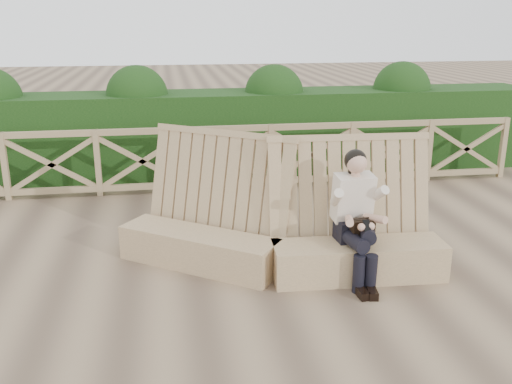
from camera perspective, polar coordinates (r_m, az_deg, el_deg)
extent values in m
plane|color=brown|center=(6.51, 0.89, -8.61)|extent=(60.00, 60.00, 0.00)
cube|color=#907552|center=(6.79, -5.69, -5.66)|extent=(1.86, 1.54, 0.41)
cube|color=#907552|center=(6.80, -4.62, -0.41)|extent=(1.82, 1.49, 1.53)
cube|color=#907552|center=(6.56, 10.19, -6.70)|extent=(1.95, 0.59, 0.41)
cube|color=#907552|center=(6.59, 9.79, -1.19)|extent=(1.95, 0.53, 1.53)
cube|color=black|center=(6.52, 9.69, -3.74)|extent=(0.40, 0.30, 0.24)
cube|color=beige|center=(6.44, 9.67, -0.54)|extent=(0.45, 0.34, 0.56)
sphere|color=tan|center=(6.29, 10.04, 2.86)|extent=(0.24, 0.24, 0.23)
sphere|color=black|center=(6.31, 9.92, 3.13)|extent=(0.26, 0.26, 0.25)
cylinder|color=black|center=(6.30, 9.63, -4.71)|extent=(0.19, 0.50, 0.16)
cylinder|color=black|center=(6.35, 11.03, -3.86)|extent=(0.19, 0.51, 0.18)
cylinder|color=black|center=(6.21, 10.23, -8.10)|extent=(0.14, 0.14, 0.41)
cylinder|color=black|center=(6.24, 11.40, -8.04)|extent=(0.14, 0.14, 0.41)
cube|color=black|center=(6.21, 10.49, -9.86)|extent=(0.11, 0.26, 0.09)
cube|color=black|center=(6.23, 11.49, -9.82)|extent=(0.11, 0.26, 0.09)
cube|color=black|center=(6.32, 10.57, -3.42)|extent=(0.26, 0.16, 0.17)
cube|color=black|center=(6.14, 11.05, -3.41)|extent=(0.08, 0.10, 0.13)
cube|color=olive|center=(9.49, -2.79, 6.34)|extent=(10.10, 0.07, 0.10)
cube|color=olive|center=(9.71, -2.71, 0.95)|extent=(10.10, 0.07, 0.10)
cube|color=black|center=(10.72, -3.50, 5.95)|extent=(12.00, 1.20, 1.50)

